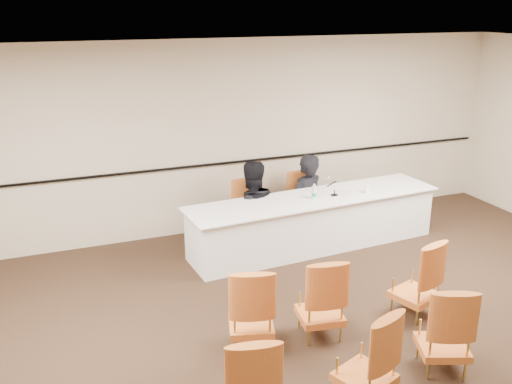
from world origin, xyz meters
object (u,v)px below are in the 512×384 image
aud_chair_front_left (251,307)px  panel_table (314,222)px  panelist_main_chair (306,203)px  panelist_second (251,216)px  microphone (335,187)px  aud_chair_front_mid (321,297)px  water_bottle (314,191)px  panelist_second_chair (251,212)px  drinking_glass (314,195)px  aud_chair_front_right (416,277)px  panelist_main (305,209)px  aud_chair_back_left (250,381)px  aud_chair_back_mid (366,356)px  coffee_cup (367,189)px  aud_chair_back_right (444,327)px

aud_chair_front_left → panel_table: bearing=65.8°
panelist_main_chair → panelist_second: panelist_second is taller
microphone → aud_chair_front_mid: 2.57m
water_bottle → aud_chair_front_mid: 2.40m
panelist_second_chair → water_bottle: 1.04m
panelist_second → drinking_glass: size_ratio=17.47×
water_bottle → aud_chair_front_right: 2.20m
panelist_main → aud_chair_front_left: bearing=34.1°
aud_chair_front_right → aud_chair_back_left: bearing=-173.7°
aud_chair_back_mid → aud_chair_front_left: bearing=97.1°
panelist_main → panelist_second: panelist_second is taller
water_bottle → coffee_cup: water_bottle is taller
panel_table → aud_chair_front_mid: 2.42m
panelist_main → panelist_main_chair: size_ratio=1.89×
panel_table → panelist_main: size_ratio=2.17×
panel_table → aud_chair_back_left: (-2.27, -3.25, 0.08)m
panelist_main_chair → water_bottle: size_ratio=4.25×
panelist_second → coffee_cup: (1.62, -0.64, 0.44)m
panelist_second → panelist_second_chair: panelist_second is taller
panelist_second_chair → water_bottle: bearing=-40.5°
panel_table → microphone: (0.30, -0.04, 0.53)m
drinking_glass → aud_chair_front_right: (0.23, -2.17, -0.36)m
aud_chair_front_right → panelist_second: bearing=93.3°
panelist_second → water_bottle: bearing=147.6°
water_bottle → aud_chair_front_right: (0.23, -2.14, -0.42)m
panelist_main_chair → aud_chair_front_left: bearing=-130.0°
panelist_main → drinking_glass: panelist_main is taller
panelist_second_chair → aud_chair_front_left: size_ratio=1.00×
coffee_cup → aud_chair_front_left: 3.32m
water_bottle → aud_chair_back_left: water_bottle is taller
panel_table → panelist_main: panelist_main is taller
drinking_glass → panelist_second_chair: bearing=144.7°
aud_chair_back_right → panelist_main: bearing=106.2°
water_bottle → drinking_glass: bearing=86.4°
aud_chair_front_right → aud_chair_back_mid: (-1.37, -1.12, 0.00)m
panelist_second → panel_table: bearing=151.3°
water_bottle → aud_chair_back_mid: bearing=-109.2°
aud_chair_front_mid → aud_chair_back_right: same height
aud_chair_front_left → coffee_cup: bearing=53.7°
aud_chair_front_left → water_bottle: bearing=65.7°
drinking_glass → aud_chair_front_mid: size_ratio=0.11×
panelist_second_chair → aud_chair_front_left: bearing=-115.0°
aud_chair_back_left → aud_chair_back_mid: 1.10m
aud_chair_front_left → aud_chair_back_right: 1.94m
panelist_main_chair → microphone: (0.15, -0.62, 0.44)m
aud_chair_back_mid → panelist_main_chair: bearing=50.0°
aud_chair_front_mid → aud_chair_back_left: size_ratio=1.00×
panelist_main → coffee_cup: size_ratio=13.23×
panelist_main_chair → drinking_glass: panelist_main_chair is taller
panelist_second_chair → aud_chair_front_mid: (-0.24, -2.71, 0.00)m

